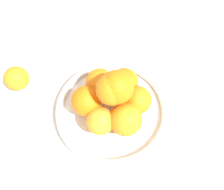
% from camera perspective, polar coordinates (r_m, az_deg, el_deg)
% --- Properties ---
extents(ground_plane, '(4.00, 4.00, 0.00)m').
position_cam_1_polar(ground_plane, '(0.62, -0.00, -4.48)').
color(ground_plane, beige).
extents(fruit_bowl, '(0.31, 0.31, 0.03)m').
position_cam_1_polar(fruit_bowl, '(0.60, -0.00, -3.83)').
color(fruit_bowl, silver).
rests_on(fruit_bowl, ground_plane).
extents(orange_pile, '(0.20, 0.20, 0.14)m').
position_cam_1_polar(orange_pile, '(0.53, 0.19, -0.57)').
color(orange_pile, orange).
rests_on(orange_pile, fruit_bowl).
extents(stray_orange, '(0.07, 0.07, 0.07)m').
position_cam_1_polar(stray_orange, '(0.68, -23.64, 4.01)').
color(stray_orange, orange).
rests_on(stray_orange, ground_plane).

